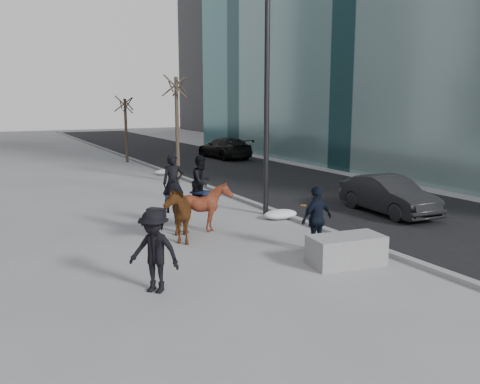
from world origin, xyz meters
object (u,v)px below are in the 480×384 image
planter (346,250)px  car_near (389,195)px  mounted_left (175,208)px  mounted_right (203,201)px

planter → car_near: bearing=37.1°
mounted_left → mounted_right: 1.17m
car_near → mounted_left: 7.83m
mounted_right → planter: bearing=-68.5°
mounted_left → mounted_right: (1.07, 0.47, 0.01)m
mounted_right → car_near: bearing=-6.5°
car_near → mounted_right: mounted_right is taller
planter → car_near: car_near is taller
planter → car_near: (4.95, 3.75, 0.30)m
planter → mounted_right: 4.90m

